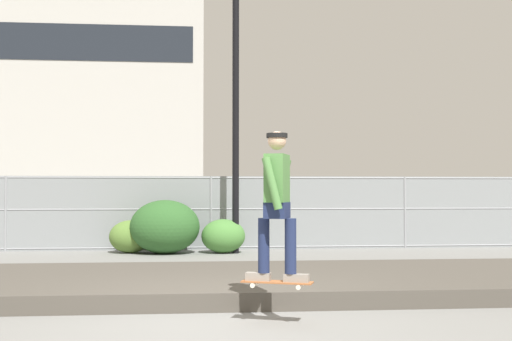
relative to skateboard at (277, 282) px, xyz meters
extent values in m
plane|color=slate|center=(-0.60, 0.23, -0.46)|extent=(120.00, 120.00, 0.00)
cube|color=#4C473F|center=(-0.60, 2.38, -0.34)|extent=(13.58, 3.42, 0.24)
cube|color=#9E5B33|center=(0.00, 0.00, 0.00)|extent=(0.82, 0.46, 0.02)
cylinder|color=silver|center=(0.28, 0.00, -0.03)|extent=(0.06, 0.05, 0.05)
cylinder|color=silver|center=(0.21, -0.17, -0.03)|extent=(0.06, 0.05, 0.05)
cylinder|color=silver|center=(-0.21, 0.17, -0.03)|extent=(0.06, 0.05, 0.05)
cylinder|color=silver|center=(-0.28, 0.00, -0.03)|extent=(0.06, 0.05, 0.05)
cube|color=#99999E|center=(0.24, -0.09, -0.01)|extent=(0.09, 0.15, 0.01)
cube|color=#99999E|center=(-0.24, 0.09, -0.01)|extent=(0.09, 0.15, 0.01)
cube|color=gray|center=(0.21, -0.07, 0.06)|extent=(0.30, 0.19, 0.09)
cube|color=gray|center=(-0.21, 0.07, 0.06)|extent=(0.30, 0.19, 0.09)
cylinder|color=#1E284C|center=(0.14, -0.05, 0.41)|extent=(0.13, 0.13, 0.62)
cylinder|color=#1E284C|center=(-0.14, 0.05, 0.41)|extent=(0.13, 0.13, 0.62)
cube|color=#1E284C|center=(0.00, 0.00, 0.81)|extent=(0.34, 0.40, 0.18)
cube|color=#4C7F3F|center=(0.00, 0.00, 1.17)|extent=(0.34, 0.43, 0.54)
cylinder|color=#4C7F3F|center=(0.08, 0.23, 1.11)|extent=(0.25, 0.16, 0.58)
cylinder|color=#4C7F3F|center=(-0.08, -0.23, 1.11)|extent=(0.25, 0.16, 0.58)
sphere|color=tan|center=(0.00, 0.00, 1.59)|extent=(0.21, 0.21, 0.21)
cylinder|color=black|center=(0.00, 0.00, 1.65)|extent=(0.24, 0.24, 0.05)
cylinder|color=gray|center=(-5.62, 8.76, 0.46)|extent=(0.06, 0.06, 1.85)
cylinder|color=gray|center=(-0.60, 8.76, 0.46)|extent=(0.06, 0.06, 1.85)
cylinder|color=gray|center=(4.42, 8.76, 0.46)|extent=(0.06, 0.06, 1.85)
cylinder|color=gray|center=(-0.60, 8.76, 1.35)|extent=(20.08, 0.04, 0.04)
cylinder|color=gray|center=(-0.60, 8.76, 0.56)|extent=(20.08, 0.04, 0.04)
cylinder|color=gray|center=(-0.60, 8.76, -0.40)|extent=(20.08, 0.04, 0.04)
cube|color=gray|center=(-0.60, 8.76, 0.46)|extent=(20.08, 0.01, 1.85)
cylinder|color=black|center=(-0.03, 7.81, 2.64)|extent=(0.16, 0.16, 6.19)
cube|color=#B7BABF|center=(-5.00, 11.87, 0.21)|extent=(4.48, 2.00, 0.70)
cube|color=#23282D|center=(-5.20, 11.88, 0.88)|extent=(2.27, 1.70, 0.64)
cylinder|color=black|center=(-3.60, 12.66, -0.14)|extent=(0.65, 0.27, 0.64)
cylinder|color=black|center=(-3.68, 10.95, -0.14)|extent=(0.65, 0.27, 0.64)
cylinder|color=black|center=(-6.33, 12.78, -0.14)|extent=(0.65, 0.27, 0.64)
cylinder|color=black|center=(-6.40, 11.07, -0.14)|extent=(0.65, 0.27, 0.64)
cube|color=#B2AFA8|center=(-9.77, 41.24, 8.84)|extent=(18.16, 11.04, 18.61)
cube|color=#1E232B|center=(-9.77, 35.70, 11.08)|extent=(16.71, 0.04, 2.50)
ellipsoid|color=#567A33|center=(-2.52, 8.10, -0.07)|extent=(1.01, 0.83, 0.78)
ellipsoid|color=#2D5B28|center=(-1.70, 7.84, 0.17)|extent=(1.64, 1.34, 1.27)
ellipsoid|color=#477F38|center=(-0.32, 7.87, -0.06)|extent=(1.04, 0.85, 0.81)
camera|label=1|loc=(-0.86, -6.94, 1.03)|focal=43.58mm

